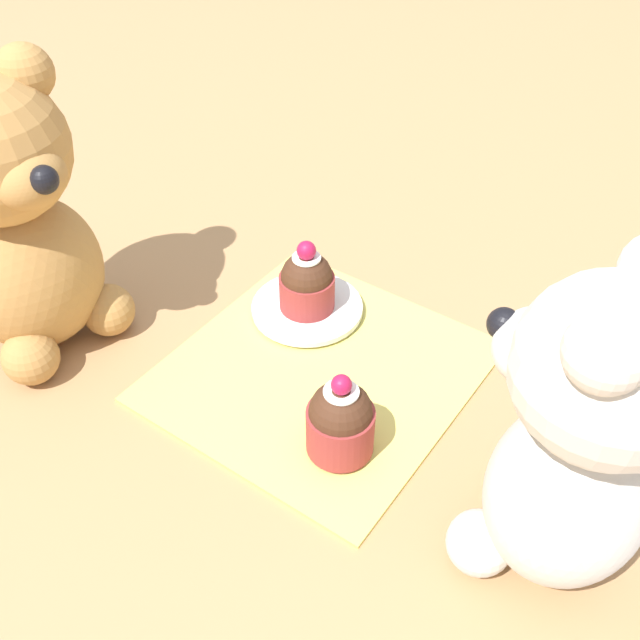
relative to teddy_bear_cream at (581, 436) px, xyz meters
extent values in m
plane|color=tan|center=(-0.05, -0.20, -0.11)|extent=(4.00, 4.00, 0.00)
cube|color=#E0D166|center=(-0.05, -0.20, -0.11)|extent=(0.23, 0.22, 0.01)
ellipsoid|color=silver|center=(0.00, 0.00, -0.05)|extent=(0.11, 0.10, 0.12)
sphere|color=silver|center=(0.00, 0.00, 0.05)|extent=(0.10, 0.10, 0.10)
ellipsoid|color=silver|center=(0.00, -0.04, 0.05)|extent=(0.05, 0.04, 0.04)
sphere|color=black|center=(0.00, -0.05, 0.05)|extent=(0.02, 0.02, 0.02)
sphere|color=silver|center=(0.04, 0.00, 0.09)|extent=(0.04, 0.04, 0.04)
sphere|color=silver|center=(-0.03, -0.03, -0.09)|extent=(0.04, 0.04, 0.04)
sphere|color=silver|center=(0.03, -0.03, -0.09)|extent=(0.04, 0.04, 0.04)
ellipsoid|color=#B78447|center=(0.05, -0.42, -0.04)|extent=(0.12, 0.11, 0.13)
ellipsoid|color=#B78447|center=(0.05, -0.37, 0.06)|extent=(0.06, 0.05, 0.04)
sphere|color=black|center=(0.05, -0.35, 0.06)|extent=(0.02, 0.02, 0.02)
sphere|color=#B78447|center=(0.01, -0.41, 0.10)|extent=(0.04, 0.04, 0.04)
sphere|color=#B78447|center=(0.09, -0.38, -0.09)|extent=(0.04, 0.04, 0.04)
sphere|color=#B78447|center=(0.01, -0.38, -0.09)|extent=(0.04, 0.04, 0.04)
cylinder|color=#993333|center=(0.01, -0.15, -0.08)|extent=(0.05, 0.05, 0.04)
sphere|color=#472819|center=(0.01, -0.15, -0.07)|extent=(0.04, 0.04, 0.04)
cylinder|color=white|center=(0.01, -0.15, -0.05)|extent=(0.02, 0.02, 0.00)
sphere|color=#B71947|center=(0.01, -0.15, -0.04)|extent=(0.01, 0.01, 0.01)
cylinder|color=white|center=(-0.10, -0.25, -0.10)|extent=(0.10, 0.10, 0.01)
cylinder|color=#993333|center=(-0.10, -0.25, -0.08)|extent=(0.05, 0.05, 0.03)
sphere|color=#472819|center=(-0.10, -0.25, -0.07)|extent=(0.04, 0.04, 0.04)
cylinder|color=white|center=(-0.10, -0.25, -0.05)|extent=(0.02, 0.02, 0.00)
sphere|color=#B71947|center=(-0.10, -0.25, -0.04)|extent=(0.02, 0.02, 0.02)
camera|label=1|loc=(0.30, 0.04, 0.31)|focal=42.00mm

